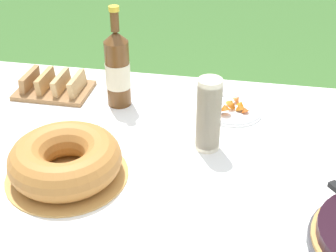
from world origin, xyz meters
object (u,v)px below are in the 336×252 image
bundt_cake (65,160)px  snack_plate_left (232,109)px  cider_bottle_amber (118,69)px  bread_board (54,87)px  cup_stack (209,115)px

bundt_cake → snack_plate_left: size_ratio=1.66×
cider_bottle_amber → bread_board: cider_bottle_amber is taller
snack_plate_left → bread_board: 0.64m
cup_stack → bread_board: 0.64m
bundt_cake → cider_bottle_amber: size_ratio=0.97×
cup_stack → bread_board: size_ratio=0.88×
cider_bottle_amber → bundt_cake: bearing=-94.4°
bread_board → snack_plate_left: bearing=-2.1°
snack_plate_left → bread_board: (-0.64, 0.02, 0.01)m
cup_stack → bread_board: (-0.58, 0.25, -0.09)m
bundt_cake → cup_stack: cup_stack is taller
cider_bottle_amber → snack_plate_left: (0.39, 0.01, -0.12)m
bundt_cake → snack_plate_left: bearing=45.5°
cup_stack → snack_plate_left: 0.25m
cider_bottle_amber → cup_stack: bearing=-32.7°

